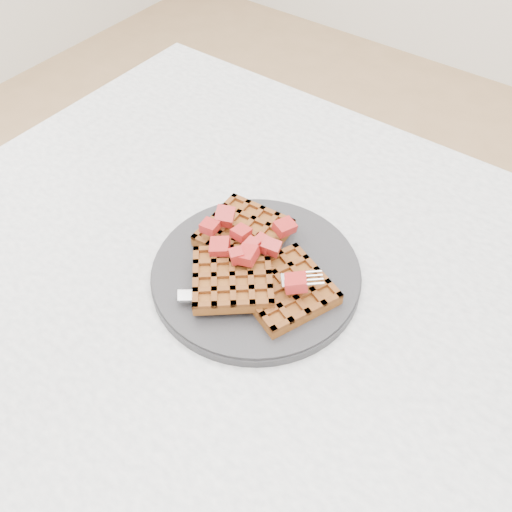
% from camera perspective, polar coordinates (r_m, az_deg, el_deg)
% --- Properties ---
extents(table, '(1.20, 0.80, 0.75)m').
position_cam_1_polar(table, '(0.77, 6.78, -11.93)').
color(table, white).
rests_on(table, ground).
extents(plate, '(0.26, 0.26, 0.02)m').
position_cam_1_polar(plate, '(0.71, 0.00, -1.74)').
color(plate, '#262528').
rests_on(plate, table).
extents(waffles, '(0.21, 0.19, 0.03)m').
position_cam_1_polar(waffles, '(0.69, -0.18, -0.90)').
color(waffles, brown).
rests_on(waffles, plate).
extents(strawberry_pile, '(0.15, 0.15, 0.02)m').
position_cam_1_polar(strawberry_pile, '(0.67, 0.00, 0.80)').
color(strawberry_pile, maroon).
rests_on(strawberry_pile, waffles).
extents(fork, '(0.15, 0.14, 0.02)m').
position_cam_1_polar(fork, '(0.67, 0.51, -3.69)').
color(fork, silver).
rests_on(fork, plate).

